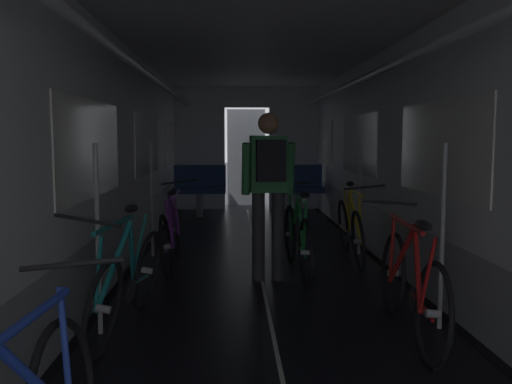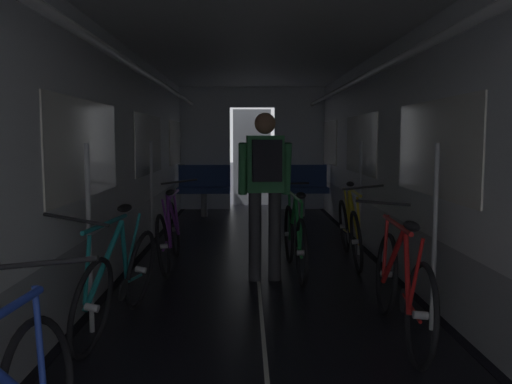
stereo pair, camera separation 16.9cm
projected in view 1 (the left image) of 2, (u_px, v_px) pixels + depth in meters
The scene contains 9 objects.
train_car_shell at pixel (262, 112), 5.32m from camera, with size 3.14×12.34×2.57m.
bench_seat_far_left at pixel (200, 185), 9.84m from camera, with size 0.98×0.51×0.95m.
bench_seat_far_right at pixel (297, 185), 9.92m from camera, with size 0.98×0.51×0.95m.
bicycle_teal at pixel (127, 281), 3.97m from camera, with size 0.54×1.69×0.96m.
bicycle_purple at pixel (171, 233), 5.94m from camera, with size 0.44×1.69×0.95m.
bicycle_red at pixel (410, 284), 3.85m from camera, with size 0.44×1.69×0.95m.
bicycle_yellow at pixel (351, 229), 6.24m from camera, with size 0.44×1.69×0.95m.
person_cyclist_aisle at pixel (269, 181), 5.30m from camera, with size 0.54×0.39×1.69m.
bicycle_green_in_aisle at pixel (297, 238), 5.64m from camera, with size 0.44×1.69×0.94m.
Camera 1 is at (-0.29, -1.76, 1.43)m, focal length 37.50 mm.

